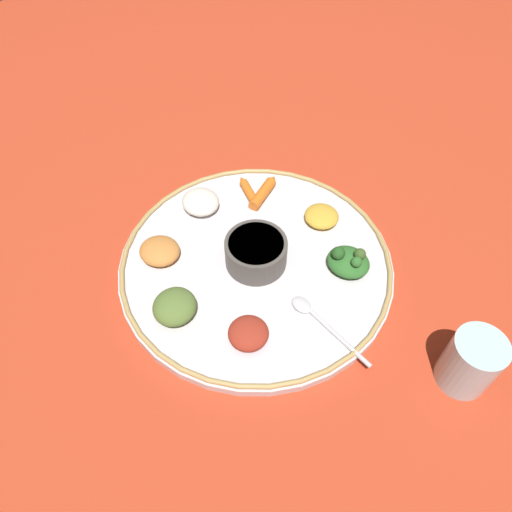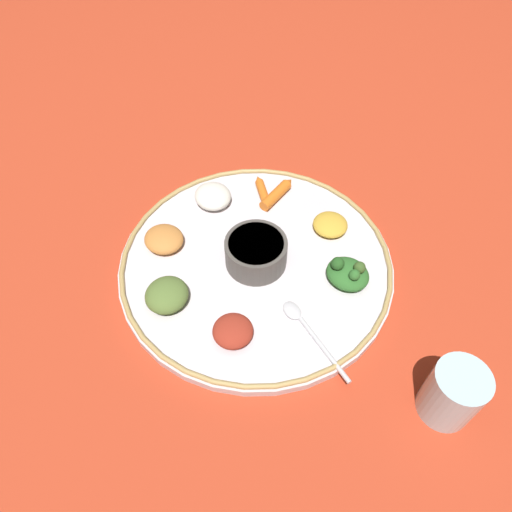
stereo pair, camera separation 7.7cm
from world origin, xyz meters
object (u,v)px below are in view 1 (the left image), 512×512
drinking_glass (469,364)px  greens_pile (348,261)px  carrot_outer (249,192)px  carrot_near_spoon (264,192)px  center_bowl (256,252)px  spoon (319,318)px

drinking_glass → greens_pile: bearing=-1.2°
carrot_outer → drinking_glass: drinking_glass is taller
carrot_near_spoon → drinking_glass: drinking_glass is taller
center_bowl → carrot_near_spoon: center_bowl is taller
greens_pile → carrot_near_spoon: greens_pile is taller
center_bowl → carrot_outer: 0.16m
drinking_glass → carrot_outer: bearing=2.0°
carrot_near_spoon → carrot_outer: bearing=47.1°
spoon → center_bowl: bearing=1.8°
center_bowl → carrot_near_spoon: 0.15m
center_bowl → spoon: size_ratio=0.65×
carrot_near_spoon → drinking_glass: 0.44m
greens_pile → carrot_near_spoon: (0.21, 0.00, -0.01)m
center_bowl → greens_pile: size_ratio=1.18×
carrot_outer → drinking_glass: 0.46m
carrot_near_spoon → carrot_outer: 0.03m
greens_pile → carrot_outer: (0.23, 0.02, -0.01)m
greens_pile → spoon: bearing=112.3°
center_bowl → spoon: 0.14m
center_bowl → greens_pile: bearing=-133.4°
spoon → carrot_near_spoon: bearing=-22.0°
drinking_glass → spoon: bearing=27.7°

